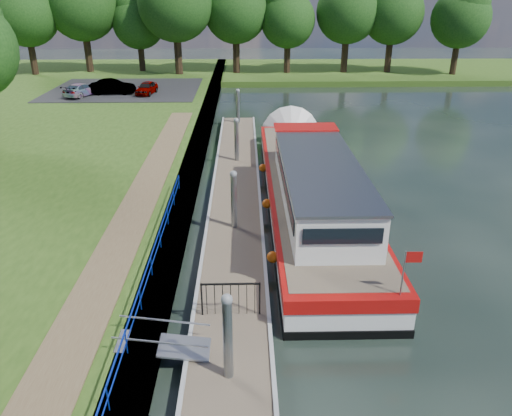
{
  "coord_description": "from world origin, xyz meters",
  "views": [
    {
      "loc": [
        0.48,
        -10.83,
        9.86
      ],
      "look_at": [
        0.93,
        8.2,
        1.4
      ],
      "focal_mm": 35.0,
      "sensor_mm": 36.0,
      "label": 1
    }
  ],
  "objects_px": {
    "barge": "(309,183)",
    "car_c": "(81,90)",
    "car_b": "(113,87)",
    "car_a": "(147,88)",
    "pontoon": "(236,192)"
  },
  "relations": [
    {
      "from": "barge",
      "to": "car_c",
      "type": "bearing_deg",
      "value": 127.72
    },
    {
      "from": "barge",
      "to": "car_b",
      "type": "xyz_separation_m",
      "value": [
        -15.16,
        23.8,
        0.41
      ]
    },
    {
      "from": "barge",
      "to": "car_a",
      "type": "relative_size",
      "value": 6.36
    },
    {
      "from": "car_b",
      "to": "car_a",
      "type": "bearing_deg",
      "value": -95.73
    },
    {
      "from": "pontoon",
      "to": "car_b",
      "type": "xyz_separation_m",
      "value": [
        -11.57,
        22.57,
        1.32
      ]
    },
    {
      "from": "barge",
      "to": "pontoon",
      "type": "bearing_deg",
      "value": 161.25
    },
    {
      "from": "car_a",
      "to": "car_c",
      "type": "xyz_separation_m",
      "value": [
        -5.71,
        -0.7,
        0.0
      ]
    },
    {
      "from": "pontoon",
      "to": "car_b",
      "type": "bearing_deg",
      "value": 117.13
    },
    {
      "from": "barge",
      "to": "car_c",
      "type": "distance_m",
      "value": 29.01
    },
    {
      "from": "car_b",
      "to": "car_c",
      "type": "distance_m",
      "value": 2.72
    },
    {
      "from": "barge",
      "to": "car_a",
      "type": "height_order",
      "value": "barge"
    },
    {
      "from": "barge",
      "to": "car_a",
      "type": "distance_m",
      "value": 26.53
    },
    {
      "from": "barge",
      "to": "car_a",
      "type": "xyz_separation_m",
      "value": [
        -12.04,
        23.64,
        0.31
      ]
    },
    {
      "from": "barge",
      "to": "car_c",
      "type": "height_order",
      "value": "barge"
    },
    {
      "from": "car_a",
      "to": "car_b",
      "type": "xyz_separation_m",
      "value": [
        -3.12,
        0.15,
        0.1
      ]
    }
  ]
}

